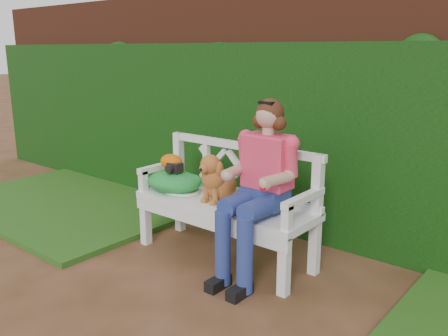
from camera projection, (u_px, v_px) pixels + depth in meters
The scene contains 11 objects.
ground at pixel (172, 313), 3.04m from camera, with size 60.00×60.00×0.00m, color #442914.
brick_wall at pixel (322, 112), 4.19m from camera, with size 10.00×0.30×2.20m, color #602B1A.
ivy_hedge at pixel (309, 144), 4.09m from camera, with size 10.00×0.18×1.70m, color #17520E.
grass_left at pixel (76, 201), 5.18m from camera, with size 2.60×2.00×0.05m, color #1D4E16.
garden_bench at pixel (224, 230), 3.79m from camera, with size 1.58×0.60×0.48m, color white, non-canonical shape.
seated_woman at pixel (263, 194), 3.44m from camera, with size 0.52×0.70×1.24m, color #DF2E4A, non-canonical shape.
dog at pixel (218, 176), 3.71m from camera, with size 0.26×0.35×0.39m, color #B15A2B, non-canonical shape.
tennis_racket at pixel (179, 190), 3.98m from camera, with size 0.63×0.27×0.03m, color white, non-canonical shape.
green_bag at pixel (174, 181), 3.99m from camera, with size 0.50×0.39×0.17m, color green, non-canonical shape.
camera_item at pixel (175, 167), 3.93m from camera, with size 0.12×0.09×0.08m, color black.
baseball_glove at pixel (171, 162), 4.00m from camera, with size 0.21×0.16×0.13m, color #CA5C08.
Camera 1 is at (1.98, -1.89, 1.65)m, focal length 38.00 mm.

